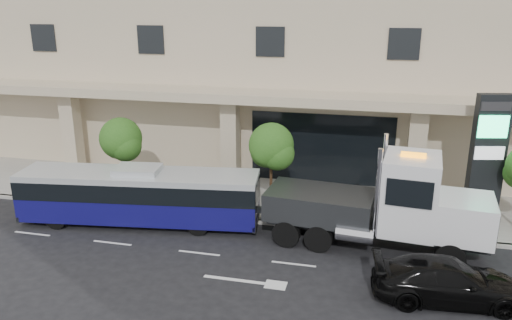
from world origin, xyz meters
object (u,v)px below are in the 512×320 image
(black_sedan, at_px, (448,281))
(signage_pylon, at_px, (487,159))
(tow_truck, at_px, (385,206))
(city_bus, at_px, (139,195))

(black_sedan, relative_size, signage_pylon, 0.86)
(black_sedan, distance_m, signage_pylon, 7.83)
(tow_truck, relative_size, signage_pylon, 1.72)
(city_bus, bearing_deg, signage_pylon, 5.47)
(city_bus, xyz_separation_m, tow_truck, (11.12, -0.00, 0.51))
(signage_pylon, bearing_deg, black_sedan, -119.94)
(black_sedan, height_order, signage_pylon, signage_pylon)
(city_bus, height_order, black_sedan, city_bus)
(city_bus, distance_m, signage_pylon, 16.09)
(city_bus, distance_m, tow_truck, 11.14)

